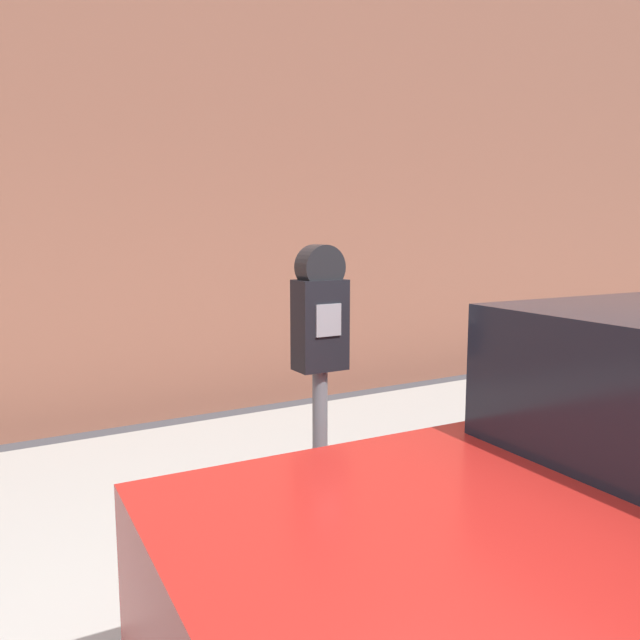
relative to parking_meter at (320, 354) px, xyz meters
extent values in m
cube|color=#ADAAA3|center=(-0.39, 1.23, -1.10)|extent=(24.00, 2.80, 0.12)
cube|color=#935642|center=(-0.39, 3.35, 1.97)|extent=(24.00, 0.30, 6.28)
cylinder|color=slate|center=(0.00, 0.00, -0.55)|extent=(0.06, 0.06, 0.98)
cube|color=black|center=(0.00, 0.00, 0.11)|extent=(0.20, 0.12, 0.35)
cube|color=gray|center=(0.00, -0.06, 0.14)|extent=(0.11, 0.01, 0.12)
cylinder|color=black|center=(0.00, 0.00, 0.34)|extent=(0.17, 0.10, 0.17)
cylinder|color=black|center=(-0.04, -0.46, -0.86)|extent=(0.62, 0.24, 0.61)
camera|label=1|loc=(-1.21, -2.08, 0.47)|focal=35.00mm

